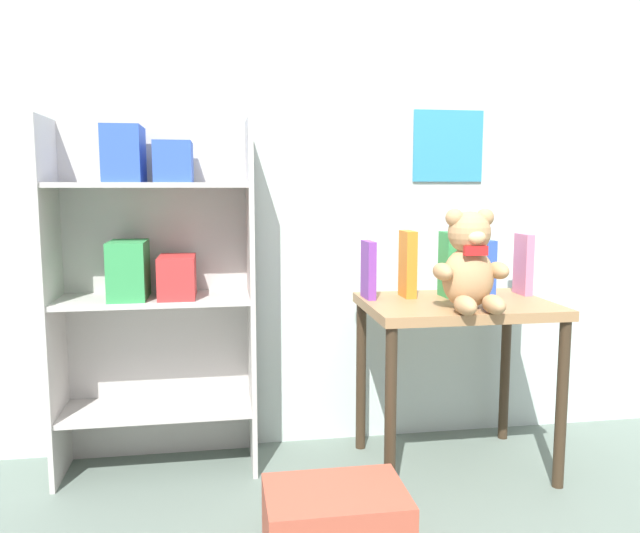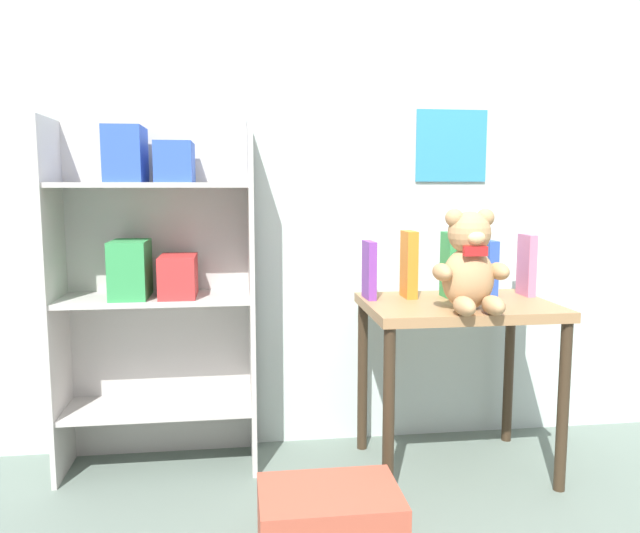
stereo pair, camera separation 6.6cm
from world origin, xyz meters
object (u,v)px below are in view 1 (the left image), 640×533
(bookshelf_side, at_px, (153,273))
(book_standing_blue, at_px, (484,267))
(book_standing_pink, at_px, (523,264))
(teddy_bear, at_px, (470,264))
(book_standing_orange, at_px, (408,264))
(book_standing_purple, at_px, (368,270))
(storage_bin, at_px, (336,526))
(display_table, at_px, (456,326))
(book_standing_green, at_px, (448,264))

(bookshelf_side, xyz_separation_m, book_standing_blue, (1.26, -0.08, 0.00))
(bookshelf_side, relative_size, book_standing_pink, 5.49)
(teddy_bear, relative_size, book_standing_orange, 1.37)
(book_standing_purple, relative_size, book_standing_orange, 0.86)
(bookshelf_side, xyz_separation_m, storage_bin, (0.55, -0.73, -0.64))
(book_standing_blue, bearing_deg, teddy_bear, -124.86)
(bookshelf_side, relative_size, book_standing_orange, 5.13)
(book_standing_purple, xyz_separation_m, book_standing_orange, (0.16, 0.00, 0.02))
(display_table, distance_m, storage_bin, 0.89)
(display_table, bearing_deg, book_standing_purple, 160.15)
(bookshelf_side, relative_size, display_table, 1.92)
(book_standing_purple, distance_m, book_standing_orange, 0.16)
(book_standing_pink, bearing_deg, book_standing_purple, 178.79)
(book_standing_orange, bearing_deg, bookshelf_side, 174.60)
(book_standing_green, relative_size, storage_bin, 0.63)
(book_standing_orange, bearing_deg, storage_bin, -122.38)
(book_standing_blue, bearing_deg, bookshelf_side, 174.69)
(display_table, distance_m, book_standing_purple, 0.39)
(book_standing_orange, xyz_separation_m, book_standing_green, (0.16, -0.02, -0.00))
(bookshelf_side, distance_m, book_standing_purple, 0.80)
(display_table, bearing_deg, book_standing_blue, 36.47)
(book_standing_orange, distance_m, book_standing_green, 0.16)
(display_table, relative_size, book_standing_orange, 2.68)
(storage_bin, bearing_deg, book_standing_purple, 69.17)
(display_table, distance_m, book_standing_pink, 0.39)
(display_table, bearing_deg, bookshelf_side, 170.06)
(teddy_bear, height_order, book_standing_pink, teddy_bear)
(display_table, xyz_separation_m, book_standing_orange, (-0.16, 0.12, 0.22))
(bookshelf_side, bearing_deg, display_table, -9.94)
(teddy_bear, relative_size, book_standing_pink, 1.46)
(bookshelf_side, height_order, display_table, bookshelf_side)
(book_standing_purple, relative_size, storage_bin, 0.55)
(book_standing_blue, distance_m, book_standing_pink, 0.16)
(storage_bin, bearing_deg, book_standing_pink, 36.22)
(teddy_bear, xyz_separation_m, book_standing_blue, (0.17, 0.26, -0.05))
(book_standing_orange, xyz_separation_m, book_standing_blue, (0.31, -0.00, -0.02))
(book_standing_purple, height_order, storage_bin, book_standing_purple)
(teddy_bear, bearing_deg, storage_bin, -144.39)
(teddy_bear, relative_size, book_standing_blue, 1.60)
(teddy_bear, height_order, book_standing_blue, teddy_bear)
(book_standing_purple, distance_m, book_standing_pink, 0.62)
(bookshelf_side, height_order, book_standing_green, bookshelf_side)
(teddy_bear, xyz_separation_m, book_standing_pink, (0.33, 0.25, -0.04))
(teddy_bear, bearing_deg, book_standing_pink, 37.20)
(book_standing_green, height_order, book_standing_blue, book_standing_green)
(display_table, distance_m, book_standing_orange, 0.29)
(teddy_bear, bearing_deg, book_standing_blue, 56.85)
(bookshelf_side, distance_m, book_standing_blue, 1.27)
(teddy_bear, distance_m, book_standing_pink, 0.41)
(book_standing_orange, height_order, book_standing_green, book_standing_orange)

